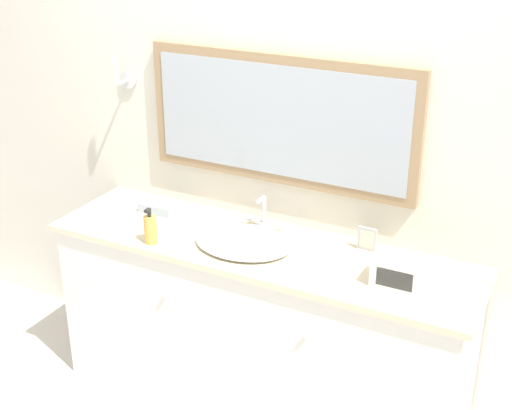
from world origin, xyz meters
name	(u,v)px	position (x,y,z in m)	size (l,w,h in m)	color
wall_back	(290,141)	(0.00, 0.60, 1.28)	(8.00, 0.18, 2.55)	silver
vanity_counter	(260,326)	(0.00, 0.29, 0.43)	(2.02, 0.56, 0.87)	silver
sink_basin	(245,241)	(-0.07, 0.27, 0.88)	(0.46, 0.42, 0.17)	white
soap_bottle	(150,229)	(-0.46, 0.09, 0.94)	(0.06, 0.06, 0.17)	gold
appliance_box	(399,272)	(0.66, 0.24, 0.92)	(0.21, 0.14, 0.12)	white
picture_frame	(367,239)	(0.44, 0.47, 0.92)	(0.09, 0.01, 0.11)	#B2B2B7
hand_towel_near_sink	(160,207)	(-0.62, 0.40, 0.89)	(0.19, 0.12, 0.05)	#A8B7C6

